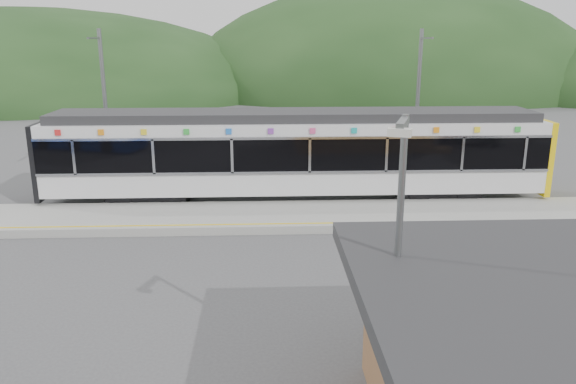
{
  "coord_description": "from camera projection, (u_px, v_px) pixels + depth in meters",
  "views": [
    {
      "loc": [
        0.01,
        -16.71,
        6.65
      ],
      "look_at": [
        0.78,
        1.0,
        1.74
      ],
      "focal_mm": 35.0,
      "sensor_mm": 36.0,
      "label": 1
    }
  ],
  "objects": [
    {
      "name": "platform",
      "position": [
        264.0,
        217.0,
        21.0
      ],
      "size": [
        26.0,
        3.2,
        0.3
      ],
      "primitive_type": "cube",
      "color": "#9E9E99",
      "rests_on": "ground"
    },
    {
      "name": "lamp_post",
      "position": [
        400.0,
        244.0,
        9.5
      ],
      "size": [
        0.42,
        1.02,
        5.44
      ],
      "rotation": [
        0.0,
        0.0,
        -0.34
      ],
      "color": "slate",
      "rests_on": "ground"
    },
    {
      "name": "catenary_mast_west",
      "position": [
        105.0,
        107.0,
        24.84
      ],
      "size": [
        0.18,
        1.8,
        7.0
      ],
      "color": "slate",
      "rests_on": "ground"
    },
    {
      "name": "yellow_line",
      "position": [
        265.0,
        224.0,
        19.71
      ],
      "size": [
        26.0,
        0.1,
        0.01
      ],
      "primitive_type": "cube",
      "color": "yellow",
      "rests_on": "platform"
    },
    {
      "name": "train",
      "position": [
        295.0,
        152.0,
        23.14
      ],
      "size": [
        20.44,
        3.01,
        3.74
      ],
      "color": "black",
      "rests_on": "ground"
    },
    {
      "name": "catenary_mast_east",
      "position": [
        418.0,
        105.0,
        25.43
      ],
      "size": [
        0.18,
        1.8,
        7.0
      ],
      "color": "slate",
      "rests_on": "ground"
    },
    {
      "name": "ground",
      "position": [
        265.0,
        253.0,
        17.86
      ],
      "size": [
        120.0,
        120.0,
        0.0
      ],
      "primitive_type": "plane",
      "color": "#4C4C4F",
      "rests_on": "ground"
    },
    {
      "name": "hills",
      "position": [
        414.0,
        203.0,
        23.21
      ],
      "size": [
        146.0,
        149.0,
        26.0
      ],
      "color": "#1E3D19",
      "rests_on": "ground"
    }
  ]
}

